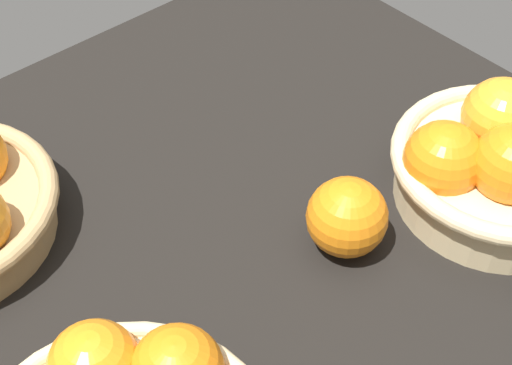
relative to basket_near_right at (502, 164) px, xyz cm
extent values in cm
cube|color=black|center=(-22.83, 15.51, -6.45)|extent=(84.00, 72.00, 3.00)
cylinder|color=#D3BC8C|center=(0.18, 0.03, -2.23)|extent=(20.32, 20.32, 5.45)
torus|color=#D3BC8C|center=(0.18, 0.03, 0.50)|extent=(22.28, 22.28, 1.96)
sphere|color=orange|center=(2.47, 2.74, 2.99)|extent=(7.87, 7.87, 7.87)
sphere|color=orange|center=(-2.09, -1.95, 2.71)|extent=(7.87, 7.87, 7.87)
sphere|color=orange|center=(-5.47, 3.28, 1.58)|extent=(7.87, 7.87, 7.87)
sphere|color=orange|center=(-15.86, 5.80, -1.05)|extent=(7.81, 7.81, 7.81)
camera|label=1|loc=(-54.00, -24.48, 52.85)|focal=53.79mm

